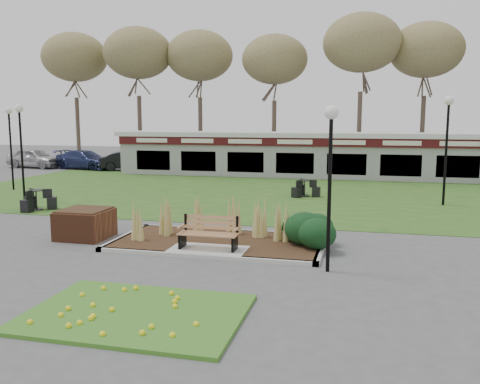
% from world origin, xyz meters
% --- Properties ---
extents(ground, '(100.00, 100.00, 0.00)m').
position_xyz_m(ground, '(0.00, 0.00, 0.00)').
color(ground, '#515154').
rests_on(ground, ground).
extents(lawn, '(34.00, 16.00, 0.02)m').
position_xyz_m(lawn, '(0.00, 12.00, 0.01)').
color(lawn, '#28561B').
rests_on(lawn, ground).
extents(flower_bed, '(4.20, 3.00, 0.16)m').
position_xyz_m(flower_bed, '(0.00, -4.60, 0.07)').
color(flower_bed, '#34641C').
rests_on(flower_bed, ground).
extents(planting_bed, '(6.75, 3.40, 1.27)m').
position_xyz_m(planting_bed, '(1.27, 1.35, 0.37)').
color(planting_bed, '#382416').
rests_on(planting_bed, ground).
extents(park_bench, '(1.70, 0.66, 0.93)m').
position_xyz_m(park_bench, '(0.00, 0.25, 0.59)').
color(park_bench, '#AD764E').
rests_on(park_bench, ground).
extents(brick_planter, '(1.50, 1.50, 0.95)m').
position_xyz_m(brick_planter, '(-4.40, 1.00, 0.48)').
color(brick_planter, brown).
rests_on(brick_planter, ground).
extents(food_pavilion, '(24.60, 3.40, 2.90)m').
position_xyz_m(food_pavilion, '(0.00, 19.96, 1.48)').
color(food_pavilion, gray).
rests_on(food_pavilion, ground).
extents(tree_backdrop, '(47.24, 5.24, 10.36)m').
position_xyz_m(tree_backdrop, '(0.00, 28.00, 8.36)').
color(tree_backdrop, '#47382B').
rests_on(tree_backdrop, ground).
extents(lamp_post_near_left, '(0.34, 0.34, 4.13)m').
position_xyz_m(lamp_post_near_left, '(3.43, -0.80, 3.01)').
color(lamp_post_near_left, black).
rests_on(lamp_post_near_left, ground).
extents(lamp_post_mid_left, '(0.37, 0.37, 4.45)m').
position_xyz_m(lamp_post_mid_left, '(-11.33, 7.29, 3.24)').
color(lamp_post_mid_left, black).
rests_on(lamp_post_mid_left, ground).
extents(lamp_post_far_right, '(0.40, 0.40, 4.76)m').
position_xyz_m(lamp_post_far_right, '(7.70, 10.26, 3.47)').
color(lamp_post_far_right, black).
rests_on(lamp_post_far_right, ground).
extents(lamp_post_far_left, '(0.36, 0.36, 4.40)m').
position_xyz_m(lamp_post_far_left, '(-14.00, 9.98, 3.20)').
color(lamp_post_far_left, black).
rests_on(lamp_post_far_left, ground).
extents(bistro_set_a, '(1.58, 1.38, 0.84)m').
position_xyz_m(bistro_set_a, '(-9.03, 5.00, 0.30)').
color(bistro_set_a, black).
rests_on(bistro_set_a, ground).
extents(bistro_set_c, '(1.36, 1.50, 0.80)m').
position_xyz_m(bistro_set_c, '(1.45, 11.36, 0.29)').
color(bistro_set_c, black).
rests_on(bistro_set_c, ground).
extents(car_silver, '(4.68, 2.37, 1.53)m').
position_xyz_m(car_silver, '(-20.54, 21.00, 0.76)').
color(car_silver, '#B4B3B9').
rests_on(car_silver, ground).
extents(car_black, '(4.39, 2.79, 1.37)m').
position_xyz_m(car_black, '(-12.60, 21.00, 0.68)').
color(car_black, black).
rests_on(car_black, ground).
extents(car_blue, '(5.20, 2.98, 1.42)m').
position_xyz_m(car_blue, '(-16.18, 21.00, 0.71)').
color(car_blue, navy).
rests_on(car_blue, ground).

